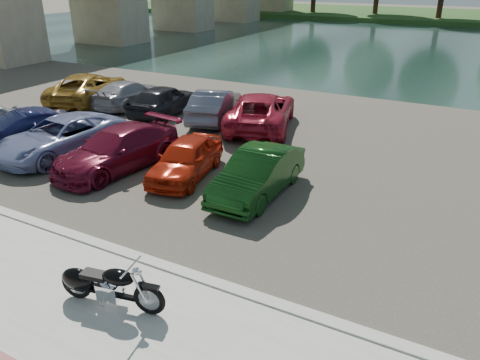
{
  "coord_description": "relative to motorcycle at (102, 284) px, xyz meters",
  "views": [
    {
      "loc": [
        4.78,
        -5.05,
        6.26
      ],
      "look_at": [
        -0.68,
        5.1,
        1.1
      ],
      "focal_mm": 35.0,
      "sensor_mm": 36.0,
      "label": 1
    }
  ],
  "objects": [
    {
      "name": "car_10",
      "position": [
        -2.41,
        12.2,
        0.23
      ],
      "size": [
        4.03,
        5.95,
        1.51
      ],
      "primitive_type": "imported",
      "rotation": [
        0.0,
        0.0,
        3.45
      ],
      "color": "#AB1C33",
      "rests_on": "parking_lot"
    },
    {
      "name": "car_9",
      "position": [
        -4.73,
        12.18,
        0.18
      ],
      "size": [
        2.57,
        4.53,
        1.41
      ],
      "primitive_type": "imported",
      "rotation": [
        0.0,
        0.0,
        3.41
      ],
      "color": "slate",
      "rests_on": "parking_lot"
    },
    {
      "name": "car_2",
      "position": [
        -7.41,
        5.76,
        0.17
      ],
      "size": [
        2.76,
        5.16,
        1.38
      ],
      "primitive_type": "imported",
      "rotation": [
        0.0,
        0.0,
        -0.1
      ],
      "color": "#7E88B8",
      "rests_on": "parking_lot"
    },
    {
      "name": "car_8",
      "position": [
        -7.28,
        11.8,
        0.19
      ],
      "size": [
        1.96,
        4.29,
        1.43
      ],
      "primitive_type": "imported",
      "rotation": [
        0.0,
        0.0,
        3.21
      ],
      "color": "black",
      "rests_on": "parking_lot"
    },
    {
      "name": "car_4",
      "position": [
        -2.25,
        6.25,
        0.12
      ],
      "size": [
        2.15,
        3.95,
        1.27
      ],
      "primitive_type": "imported",
      "rotation": [
        0.0,
        0.0,
        0.18
      ],
      "color": "#B3200B",
      "rests_on": "parking_lot"
    },
    {
      "name": "far_bank",
      "position": [
        1.27,
        71.63,
        -0.26
      ],
      "size": [
        120.0,
        24.0,
        0.6
      ],
      "primitive_type": "cube",
      "color": "#244619",
      "rests_on": "ground"
    },
    {
      "name": "car_3",
      "position": [
        -4.68,
        5.73,
        0.18
      ],
      "size": [
        2.56,
        5.02,
        1.4
      ],
      "primitive_type": "imported",
      "rotation": [
        0.0,
        0.0,
        -0.13
      ],
      "color": "maroon",
      "rests_on": "parking_lot"
    },
    {
      "name": "motorcycle",
      "position": [
        0.0,
        0.0,
        0.0
      ],
      "size": [
        2.31,
        0.84,
        1.05
      ],
      "rotation": [
        0.0,
        0.0,
        0.19
      ],
      "color": "black",
      "rests_on": "promenade"
    },
    {
      "name": "river",
      "position": [
        1.27,
        39.63,
        -0.56
      ],
      "size": [
        120.0,
        40.0,
        0.0
      ],
      "primitive_type": "cube",
      "color": "#1B322D",
      "rests_on": "ground"
    },
    {
      "name": "car_7",
      "position": [
        -9.79,
        12.21,
        0.12
      ],
      "size": [
        2.05,
        4.5,
        1.28
      ],
      "primitive_type": "imported",
      "rotation": [
        0.0,
        0.0,
        3.2
      ],
      "color": "#9B9AA2",
      "rests_on": "parking_lot"
    },
    {
      "name": "kerb",
      "position": [
        1.27,
        1.63,
        -0.49
      ],
      "size": [
        60.0,
        0.3,
        0.14
      ],
      "primitive_type": "cube",
      "color": "#AFADA4",
      "rests_on": "ground"
    },
    {
      "name": "car_6",
      "position": [
        -12.08,
        11.82,
        0.23
      ],
      "size": [
        4.04,
        5.9,
        1.5
      ],
      "primitive_type": "imported",
      "rotation": [
        0.0,
        0.0,
        3.46
      ],
      "color": "#A17525",
      "rests_on": "parking_lot"
    },
    {
      "name": "parking_lot",
      "position": [
        1.27,
        10.63,
        -0.54
      ],
      "size": [
        60.0,
        18.0,
        0.04
      ],
      "primitive_type": "cube",
      "color": "#453F38",
      "rests_on": "ground"
    },
    {
      "name": "ground",
      "position": [
        1.27,
        -0.37,
        -0.56
      ],
      "size": [
        200.0,
        200.0,
        0.0
      ],
      "primitive_type": "plane",
      "color": "#595447",
      "rests_on": "ground"
    },
    {
      "name": "car_1",
      "position": [
        -9.59,
        5.83,
        0.12
      ],
      "size": [
        2.66,
        4.14,
        1.29
      ],
      "primitive_type": "imported",
      "rotation": [
        0.0,
        0.0,
        -0.36
      ],
      "color": "#13173E",
      "rests_on": "parking_lot"
    },
    {
      "name": "car_5",
      "position": [
        0.44,
        6.13,
        0.16
      ],
      "size": [
        1.45,
        4.13,
        1.36
      ],
      "primitive_type": "imported",
      "rotation": [
        0.0,
        0.0,
        0.0
      ],
      "color": "#0F3710",
      "rests_on": "parking_lot"
    }
  ]
}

